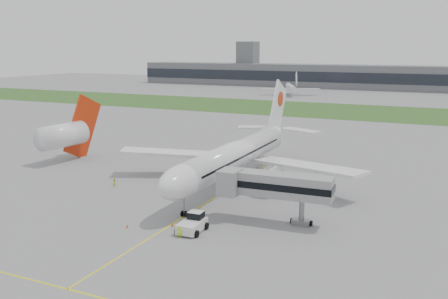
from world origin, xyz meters
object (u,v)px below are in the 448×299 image
at_px(jet_bridge, 272,185).
at_px(neighbor_aircraft, 65,134).
at_px(airliner, 237,154).
at_px(pushback_tug, 193,223).
at_px(ground_crew_near, 179,232).

bearing_deg(jet_bridge, neighbor_aircraft, 158.56).
distance_m(airliner, neighbor_aircraft, 41.75).
bearing_deg(pushback_tug, neighbor_aircraft, 147.47).
distance_m(airliner, pushback_tug, 25.22).
bearing_deg(ground_crew_near, jet_bridge, -158.22).
relative_size(pushback_tug, jet_bridge, 0.31).
height_order(pushback_tug, neighbor_aircraft, neighbor_aircraft).
xyz_separation_m(airliner, pushback_tug, (3.98, -24.49, -4.52)).
distance_m(pushback_tug, jet_bridge, 12.40).
height_order(pushback_tug, jet_bridge, jet_bridge).
bearing_deg(neighbor_aircraft, airliner, 3.24).
bearing_deg(airliner, neighbor_aircraft, 177.86).
xyz_separation_m(jet_bridge, ground_crew_near, (-9.04, -10.78, -4.69)).
relative_size(airliner, jet_bridge, 3.33).
relative_size(airliner, pushback_tug, 10.80).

